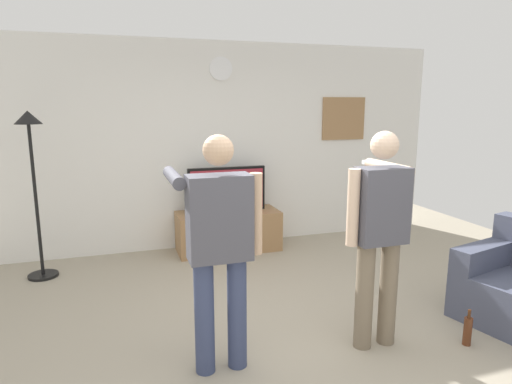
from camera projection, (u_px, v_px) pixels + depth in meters
The scene contains 10 objects.
ground_plane at pixel (300, 354), 3.43m from camera, with size 8.40×8.40×0.00m, color #9E937F.
back_wall at pixel (214, 146), 5.92m from camera, with size 6.40×0.10×2.70m, color silver.
tv_stand at pixel (228, 231), 5.83m from camera, with size 1.33×0.58×0.52m.
television at pixel (227, 189), 5.77m from camera, with size 1.02×0.07×0.58m.
wall_clock at pixel (221, 69), 5.70m from camera, with size 0.30×0.30×0.03m, color white.
framed_picture at pixel (343, 119), 6.37m from camera, with size 0.66×0.04×0.60m, color #997047.
floor_lamp at pixel (32, 160), 4.72m from camera, with size 0.32×0.32×1.83m.
person_standing_nearer_lamp at pixel (219, 241), 3.07m from camera, with size 0.61×0.78×1.70m.
person_standing_nearer_couch at pixel (379, 228), 3.40m from camera, with size 0.57×0.78×1.70m.
beverage_bottle at pixel (468, 331), 3.54m from camera, with size 0.07×0.07×0.30m.
Camera 1 is at (-1.28, -2.86, 1.89)m, focal length 31.13 mm.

